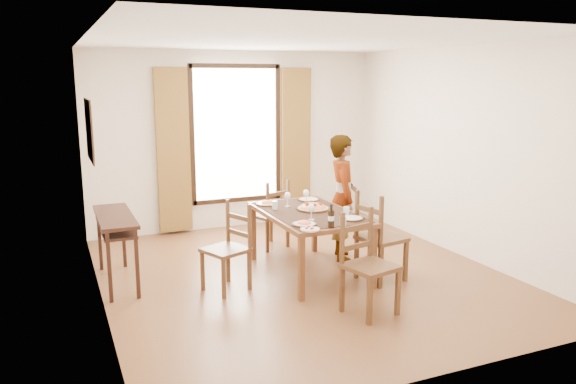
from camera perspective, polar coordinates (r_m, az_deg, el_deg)
name	(u,v)px	position (r m, az deg, el deg)	size (l,w,h in m)	color
ground	(302,275)	(6.72, 1.46, -8.46)	(5.00, 5.00, 0.00)	brown
room_shell	(298,145)	(6.48, 1.02, 4.83)	(4.60, 5.10, 2.74)	white
console_table	(115,225)	(6.57, -17.14, -3.21)	(0.38, 1.20, 0.80)	black
dining_table	(309,217)	(6.61, 2.15, -2.57)	(0.99, 1.60, 0.76)	brown
chair_west	(228,250)	(6.21, -6.11, -5.88)	(0.56, 0.56, 0.96)	brown
chair_north	(271,216)	(7.67, -1.76, -2.47)	(0.53, 0.53, 0.95)	brown
chair_south	(368,267)	(5.62, 8.10, -7.52)	(0.54, 0.54, 1.02)	brown
chair_east	(379,240)	(6.51, 9.24, -4.79)	(0.54, 0.54, 1.05)	brown
man	(343,198)	(7.17, 5.57, -0.56)	(0.55, 0.68, 1.60)	gray
plate_sw	(304,223)	(5.99, 1.66, -3.13)	(0.27, 0.27, 0.05)	silver
plate_se	(351,217)	(6.27, 6.46, -2.53)	(0.27, 0.27, 0.05)	silver
plate_nw	(267,202)	(6.95, -2.13, -1.06)	(0.27, 0.27, 0.05)	silver
plate_ne	(309,198)	(7.18, 2.12, -0.64)	(0.27, 0.27, 0.05)	silver
pasta_platter	(313,206)	(6.67, 2.56, -1.40)	(0.40, 0.40, 0.10)	red
caprese_plate	(310,228)	(5.80, 2.25, -3.69)	(0.20, 0.20, 0.04)	silver
wine_glass_a	(311,212)	(6.19, 2.39, -2.04)	(0.08, 0.08, 0.18)	white
wine_glass_b	(306,197)	(6.97, 1.86, -0.47)	(0.08, 0.08, 0.18)	white
wine_glass_c	(288,199)	(6.82, -0.05, -0.74)	(0.08, 0.08, 0.18)	white
tumbler_a	(346,211)	(6.43, 5.95, -1.95)	(0.07, 0.07, 0.10)	silver
tumbler_b	(275,205)	(6.70, -1.33, -1.34)	(0.07, 0.07, 0.10)	silver
tumbler_c	(343,221)	(5.99, 5.61, -2.94)	(0.07, 0.07, 0.10)	silver
wine_bottle	(331,216)	(5.89, 4.41, -2.43)	(0.07, 0.07, 0.25)	black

